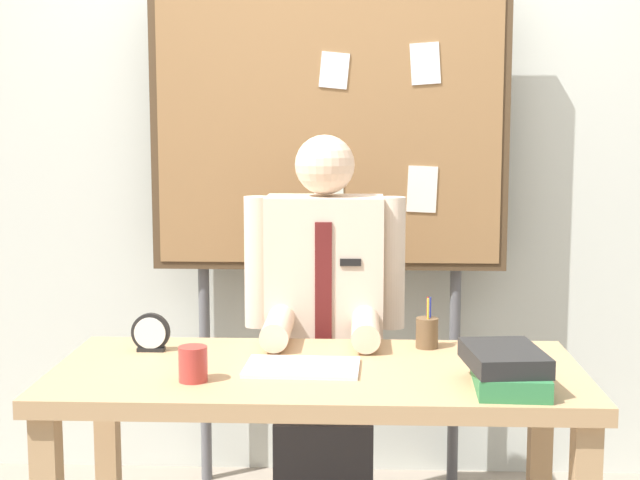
{
  "coord_description": "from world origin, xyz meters",
  "views": [
    {
      "loc": [
        0.12,
        -2.59,
        1.47
      ],
      "look_at": [
        0.0,
        0.16,
        1.1
      ],
      "focal_mm": 51.8,
      "sensor_mm": 36.0,
      "label": 1
    }
  ],
  "objects_px": {
    "book_stack": "(507,368)",
    "desk_clock": "(151,334)",
    "desk": "(318,402)",
    "person": "(324,353)",
    "open_notebook": "(302,367)",
    "pen_holder": "(427,332)",
    "coffee_mug": "(193,364)",
    "bulletin_board": "(329,135)"
  },
  "relations": [
    {
      "from": "desk_clock",
      "to": "desk",
      "type": "bearing_deg",
      "value": -17.82
    },
    {
      "from": "coffee_mug",
      "to": "desk",
      "type": "bearing_deg",
      "value": 24.5
    },
    {
      "from": "desk",
      "to": "open_notebook",
      "type": "relative_size",
      "value": 4.69
    },
    {
      "from": "desk_clock",
      "to": "coffee_mug",
      "type": "distance_m",
      "value": 0.37
    },
    {
      "from": "open_notebook",
      "to": "pen_holder",
      "type": "distance_m",
      "value": 0.46
    },
    {
      "from": "person",
      "to": "open_notebook",
      "type": "height_order",
      "value": "person"
    },
    {
      "from": "pen_holder",
      "to": "desk_clock",
      "type": "bearing_deg",
      "value": -174.75
    },
    {
      "from": "coffee_mug",
      "to": "open_notebook",
      "type": "bearing_deg",
      "value": 24.47
    },
    {
      "from": "desk_clock",
      "to": "coffee_mug",
      "type": "height_order",
      "value": "desk_clock"
    },
    {
      "from": "open_notebook",
      "to": "book_stack",
      "type": "bearing_deg",
      "value": -15.83
    },
    {
      "from": "person",
      "to": "bulletin_board",
      "type": "height_order",
      "value": "bulletin_board"
    },
    {
      "from": "book_stack",
      "to": "pen_holder",
      "type": "relative_size",
      "value": 1.88
    },
    {
      "from": "person",
      "to": "desk",
      "type": "bearing_deg",
      "value": -90.0
    },
    {
      "from": "bulletin_board",
      "to": "coffee_mug",
      "type": "height_order",
      "value": "bulletin_board"
    },
    {
      "from": "bulletin_board",
      "to": "book_stack",
      "type": "bearing_deg",
      "value": -66.07
    },
    {
      "from": "book_stack",
      "to": "open_notebook",
      "type": "relative_size",
      "value": 0.93
    },
    {
      "from": "desk",
      "to": "book_stack",
      "type": "height_order",
      "value": "book_stack"
    },
    {
      "from": "book_stack",
      "to": "coffee_mug",
      "type": "bearing_deg",
      "value": 178.27
    },
    {
      "from": "desk",
      "to": "pen_holder",
      "type": "distance_m",
      "value": 0.44
    },
    {
      "from": "book_stack",
      "to": "pen_holder",
      "type": "bearing_deg",
      "value": 113.14
    },
    {
      "from": "desk",
      "to": "coffee_mug",
      "type": "relative_size",
      "value": 15.71
    },
    {
      "from": "open_notebook",
      "to": "coffee_mug",
      "type": "xyz_separation_m",
      "value": [
        -0.29,
        -0.13,
        0.04
      ]
    },
    {
      "from": "person",
      "to": "coffee_mug",
      "type": "xyz_separation_m",
      "value": [
        -0.33,
        -0.69,
        0.14
      ]
    },
    {
      "from": "bulletin_board",
      "to": "open_notebook",
      "type": "bearing_deg",
      "value": -92.52
    },
    {
      "from": "person",
      "to": "open_notebook",
      "type": "bearing_deg",
      "value": -94.48
    },
    {
      "from": "book_stack",
      "to": "pen_holder",
      "type": "xyz_separation_m",
      "value": [
        -0.18,
        0.42,
        -0.0
      ]
    },
    {
      "from": "desk",
      "to": "person",
      "type": "height_order",
      "value": "person"
    },
    {
      "from": "desk",
      "to": "coffee_mug",
      "type": "xyz_separation_m",
      "value": [
        -0.33,
        -0.15,
        0.15
      ]
    },
    {
      "from": "person",
      "to": "bulletin_board",
      "type": "bearing_deg",
      "value": 89.95
    },
    {
      "from": "person",
      "to": "bulletin_board",
      "type": "distance_m",
      "value": 0.87
    },
    {
      "from": "book_stack",
      "to": "desk_clock",
      "type": "bearing_deg",
      "value": 161.54
    },
    {
      "from": "person",
      "to": "book_stack",
      "type": "distance_m",
      "value": 0.89
    },
    {
      "from": "desk_clock",
      "to": "pen_holder",
      "type": "distance_m",
      "value": 0.86
    },
    {
      "from": "person",
      "to": "open_notebook",
      "type": "xyz_separation_m",
      "value": [
        -0.04,
        -0.56,
        0.1
      ]
    },
    {
      "from": "desk",
      "to": "pen_holder",
      "type": "height_order",
      "value": "pen_holder"
    },
    {
      "from": "bulletin_board",
      "to": "coffee_mug",
      "type": "distance_m",
      "value": 1.32
    },
    {
      "from": "open_notebook",
      "to": "desk_clock",
      "type": "bearing_deg",
      "value": 158.58
    },
    {
      "from": "desk",
      "to": "coffee_mug",
      "type": "distance_m",
      "value": 0.4
    },
    {
      "from": "person",
      "to": "desk_clock",
      "type": "bearing_deg",
      "value": -144.93
    },
    {
      "from": "desk",
      "to": "pen_holder",
      "type": "xyz_separation_m",
      "value": [
        0.33,
        0.25,
        0.15
      ]
    },
    {
      "from": "open_notebook",
      "to": "desk_clock",
      "type": "height_order",
      "value": "desk_clock"
    },
    {
      "from": "coffee_mug",
      "to": "person",
      "type": "bearing_deg",
      "value": 64.09
    }
  ]
}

